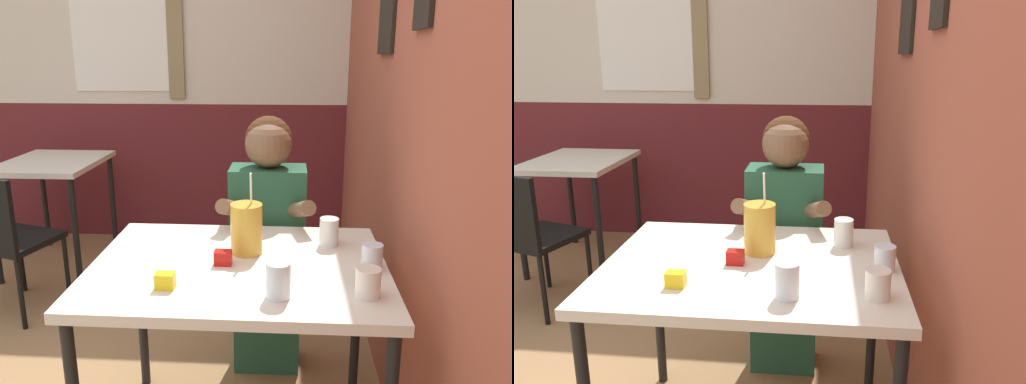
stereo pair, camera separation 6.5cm
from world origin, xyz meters
The scene contains 13 objects.
brick_wall_right centered at (1.44, 1.27, 1.35)m, with size 0.08×4.55×2.70m.
back_wall centered at (-0.01, 2.58, 1.36)m, with size 5.82×0.09×2.70m.
main_table centered at (0.80, 0.27, 0.70)m, with size 1.03×0.78×0.77m.
background_table centered at (-0.66, 1.93, 0.67)m, with size 0.62×0.78×0.77m.
chair_near_window centered at (-0.62, 1.20, 0.50)m, with size 0.50×0.50×0.85m.
person_seated centered at (0.88, 0.82, 0.65)m, with size 0.42×0.41×1.22m.
cocktail_pitcher centered at (0.82, 0.36, 0.86)m, with size 0.12×0.12×0.31m.
glass_near_pitcher centered at (1.26, 0.25, 0.81)m, with size 0.07×0.07×0.09m.
glass_center centered at (1.13, 0.46, 0.82)m, with size 0.07×0.07×0.11m.
glass_far_side centered at (1.21, 0.04, 0.81)m, with size 0.08×0.08×0.09m.
glass_by_brick centered at (0.94, 0.02, 0.83)m, with size 0.07×0.07×0.11m.
condiment_ketchup centered at (0.75, 0.25, 0.79)m, with size 0.06×0.04×0.05m.
condiment_mustard centered at (0.59, 0.06, 0.79)m, with size 0.06×0.04×0.05m.
Camera 1 is at (0.96, -1.34, 1.47)m, focal length 35.00 mm.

